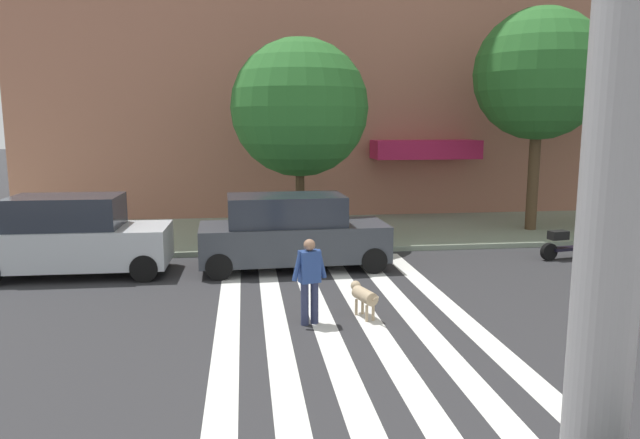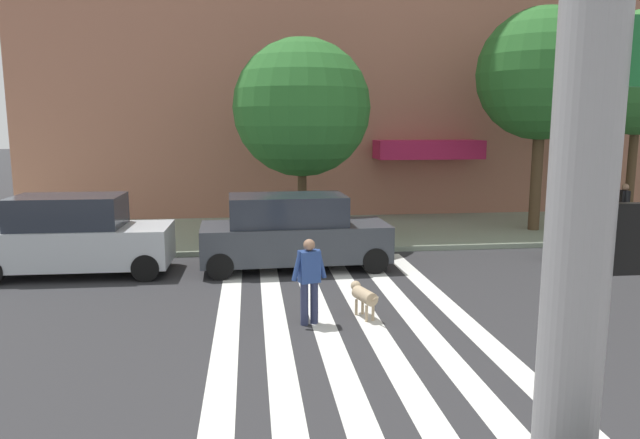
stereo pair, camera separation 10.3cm
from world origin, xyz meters
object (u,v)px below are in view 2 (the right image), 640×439
object	(u,v)px
parked_car_near_curb	(75,237)
street_tree_middle	(543,75)
traffic_light_pole	(594,218)
parked_scooter	(569,242)
street_tree_nearest	(302,108)
pedestrian_bystander	(624,205)
pedestrian_dog_walker	(309,277)
street_tree_further	(640,74)
parked_car_behind_first	(293,232)
dog_on_leash	(363,295)

from	to	relation	value
parked_car_near_curb	street_tree_middle	xyz separation A→B (m)	(13.94, 3.77, 4.35)
traffic_light_pole	parked_scooter	xyz separation A→B (m)	(7.88, 13.51, -3.04)
traffic_light_pole	street_tree_nearest	xyz separation A→B (m)	(0.75, 16.92, 0.69)
traffic_light_pole	street_tree_middle	size ratio (longest dim) A/B	0.79
parked_car_near_curb	pedestrian_bystander	distance (m)	16.78
pedestrian_dog_walker	street_tree_further	bearing A→B (deg)	33.99
street_tree_nearest	street_tree_middle	distance (m)	8.04
parked_scooter	street_tree_nearest	xyz separation A→B (m)	(-7.14, 3.41, 3.73)
parked_car_near_curb	parked_car_behind_first	distance (m)	5.42
street_tree_further	pedestrian_dog_walker	bearing A→B (deg)	-146.01
parked_car_near_curb	street_tree_nearest	xyz separation A→B (m)	(5.98, 3.48, 3.25)
parked_scooter	street_tree_further	xyz separation A→B (m)	(4.19, 3.62, 4.89)
parked_car_behind_first	street_tree_further	world-z (taller)	street_tree_further
parked_car_behind_first	street_tree_nearest	world-z (taller)	street_tree_nearest
traffic_light_pole	parked_car_near_curb	distance (m)	14.65
dog_on_leash	pedestrian_bystander	distance (m)	12.20
street_tree_nearest	street_tree_further	world-z (taller)	street_tree_further
street_tree_nearest	street_tree_middle	xyz separation A→B (m)	(7.96, 0.29, 1.10)
parked_car_behind_first	parked_car_near_curb	bearing A→B (deg)	179.97
parked_scooter	parked_car_behind_first	bearing A→B (deg)	-179.46
street_tree_further	pedestrian_dog_walker	world-z (taller)	street_tree_further
traffic_light_pole	pedestrian_bystander	distance (m)	19.95
dog_on_leash	parked_scooter	bearing A→B (deg)	32.01
parked_scooter	traffic_light_pole	bearing A→B (deg)	-120.25
parked_car_behind_first	dog_on_leash	bearing A→B (deg)	-75.21
street_tree_middle	street_tree_further	size ratio (longest dim) A/B	1.01
parked_car_near_curb	pedestrian_dog_walker	distance (m)	6.93
pedestrian_dog_walker	traffic_light_pole	bearing A→B (deg)	-91.07
parked_scooter	pedestrian_dog_walker	world-z (taller)	pedestrian_dog_walker
street_tree_nearest	parked_car_behind_first	bearing A→B (deg)	-99.16
parked_car_near_curb	parked_scooter	size ratio (longest dim) A/B	2.79
parked_scooter	pedestrian_bystander	xyz separation A→B (m)	(3.43, 2.74, 0.60)
traffic_light_pole	parked_car_near_curb	xyz separation A→B (m)	(-5.23, 13.44, -2.56)
traffic_light_pole	pedestrian_dog_walker	size ratio (longest dim) A/B	3.54
parked_car_near_curb	pedestrian_bystander	bearing A→B (deg)	9.64
parked_car_behind_first	pedestrian_dog_walker	distance (m)	4.34
dog_on_leash	pedestrian_bystander	bearing A→B (deg)	34.40
parked_scooter	street_tree_middle	xyz separation A→B (m)	(0.82, 3.70, 4.83)
street_tree_nearest	street_tree_further	size ratio (longest dim) A/B	0.85
parked_car_near_curb	dog_on_leash	xyz separation A→B (m)	(6.49, -4.07, -0.52)
parked_scooter	dog_on_leash	bearing A→B (deg)	-147.99
pedestrian_bystander	street_tree_nearest	bearing A→B (deg)	176.37
traffic_light_pole	parked_car_behind_first	distance (m)	13.69
parked_car_behind_first	parked_scooter	xyz separation A→B (m)	(7.70, 0.07, -0.47)
parked_scooter	street_tree_further	bearing A→B (deg)	40.77
parked_car_near_curb	pedestrian_bystander	xyz separation A→B (m)	(16.54, 2.81, 0.11)
street_tree_further	traffic_light_pole	bearing A→B (deg)	-125.18
parked_car_near_curb	parked_car_behind_first	size ratio (longest dim) A/B	0.93
parked_car_behind_first	street_tree_further	bearing A→B (deg)	17.24
parked_car_behind_first	street_tree_middle	xyz separation A→B (m)	(8.52, 3.77, 4.36)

